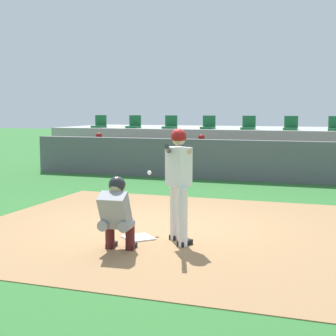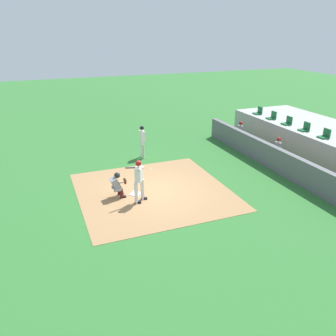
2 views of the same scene
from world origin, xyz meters
TOP-DOWN VIEW (x-y plane):
  - ground_plane at (0.00, 0.00)m, footprint 80.00×80.00m
  - dirt_infield at (0.00, 0.00)m, footprint 6.40×6.40m
  - home_plate at (0.00, -0.80)m, footprint 0.62×0.62m
  - batter_at_plate at (0.69, -0.83)m, footprint 0.54×0.91m
  - catcher_crouched at (-0.02, -1.55)m, footprint 0.50×1.85m
  - on_deck_batter at (-4.31, 0.88)m, footprint 0.58×0.23m
  - dugout_wall at (0.00, 6.50)m, footprint 13.00×0.30m
  - dugout_bench at (0.00, 7.50)m, footprint 11.80×0.44m
  - dugout_player_0 at (-4.85, 7.34)m, footprint 0.49×0.70m
  - dugout_player_1 at (-1.18, 7.34)m, footprint 0.49×0.70m
  - stadium_seat_0 at (-5.78, 9.38)m, footprint 0.46×0.46m
  - stadium_seat_1 at (-4.33, 9.38)m, footprint 0.46×0.46m
  - stadium_seat_2 at (-2.89, 9.38)m, footprint 0.46×0.46m
  - stadium_seat_3 at (-1.44, 9.38)m, footprint 0.46×0.46m
  - stadium_seat_4 at (0.00, 9.38)m, footprint 0.46×0.46m

SIDE VIEW (x-z plane):
  - ground_plane at x=0.00m, z-range 0.00..0.00m
  - dirt_infield at x=0.00m, z-range 0.00..0.01m
  - home_plate at x=0.00m, z-range 0.01..0.04m
  - dugout_bench at x=0.00m, z-range 0.00..0.45m
  - dugout_wall at x=0.00m, z-range 0.00..1.20m
  - catcher_crouched at x=-0.02m, z-range 0.05..1.17m
  - dugout_player_0 at x=-4.85m, z-range 0.02..1.32m
  - dugout_player_1 at x=-1.18m, z-range 0.02..1.32m
  - on_deck_batter at x=-4.31m, z-range 0.13..1.91m
  - batter_at_plate at x=0.69m, z-range 0.13..1.94m
  - stadium_seat_0 at x=-5.78m, z-range 1.29..1.77m
  - stadium_seat_1 at x=-4.33m, z-range 1.29..1.77m
  - stadium_seat_2 at x=-2.89m, z-range 1.29..1.77m
  - stadium_seat_3 at x=-1.44m, z-range 1.29..1.77m
  - stadium_seat_4 at x=0.00m, z-range 1.29..1.77m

